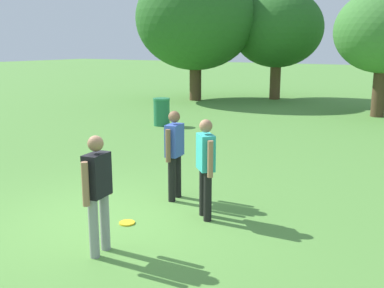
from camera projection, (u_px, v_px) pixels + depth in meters
name	position (u px, v px, depth m)	size (l,w,h in m)	color
ground_plane	(108.00, 221.00, 7.31)	(120.00, 120.00, 0.00)	#568E3D
person_thrower	(98.00, 187.00, 5.98)	(0.27, 0.60, 1.64)	gray
person_catcher	(174.00, 149.00, 8.13)	(0.27, 0.60, 1.64)	black
person_bystander	(206.00, 162.00, 7.23)	(0.46, 0.45, 1.64)	black
frisbee	(127.00, 223.00, 7.18)	(0.25, 0.25, 0.03)	yellow
trash_can_beside_table	(162.00, 112.00, 15.75)	(0.59, 0.59, 0.96)	#237047
tree_tall_left	(196.00, 19.00, 22.13)	(5.88, 5.88, 6.51)	#4C3823
tree_broad_center	(277.00, 29.00, 22.71)	(4.59, 4.59, 5.52)	brown
tree_far_right	(384.00, 32.00, 17.09)	(3.75, 3.75, 4.88)	#4C3823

